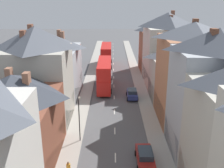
% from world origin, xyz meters
% --- Properties ---
extents(pavement_left, '(2.20, 104.00, 0.14)m').
position_xyz_m(pavement_left, '(-5.10, 38.00, 0.07)').
color(pavement_left, '#A8A399').
rests_on(pavement_left, ground).
extents(pavement_right, '(2.20, 104.00, 0.14)m').
position_xyz_m(pavement_right, '(5.10, 38.00, 0.07)').
color(pavement_right, '#A8A399').
rests_on(pavement_right, ground).
extents(centre_line_dashes, '(0.14, 97.80, 0.01)m').
position_xyz_m(centre_line_dashes, '(0.00, 36.00, 0.01)').
color(centre_line_dashes, silver).
rests_on(centre_line_dashes, ground).
extents(terrace_row_left, '(8.00, 49.38, 13.25)m').
position_xyz_m(terrace_row_left, '(-10.19, 11.35, 5.85)').
color(terrace_row_left, '#A36042').
rests_on(terrace_row_left, ground).
extents(terrace_row_right, '(8.00, 64.39, 14.15)m').
position_xyz_m(terrace_row_right, '(10.19, 18.96, 6.38)').
color(terrace_row_right, '#935138').
rests_on(terrace_row_right, ground).
extents(double_decker_bus_lead, '(2.74, 10.80, 5.30)m').
position_xyz_m(double_decker_bus_lead, '(-1.81, 34.68, 2.82)').
color(double_decker_bus_lead, red).
rests_on(double_decker_bus_lead, ground).
extents(double_decker_bus_mid_street, '(2.74, 10.80, 5.30)m').
position_xyz_m(double_decker_bus_mid_street, '(-1.81, 51.45, 2.82)').
color(double_decker_bus_mid_street, red).
rests_on(double_decker_bus_mid_street, ground).
extents(car_near_blue, '(1.90, 4.10, 1.64)m').
position_xyz_m(car_near_blue, '(3.10, 29.66, 0.82)').
color(car_near_blue, navy).
rests_on(car_near_blue, ground).
extents(car_near_silver, '(1.90, 4.42, 1.64)m').
position_xyz_m(car_near_silver, '(3.10, 10.97, 0.83)').
color(car_near_silver, maroon).
rests_on(car_near_silver, ground).
extents(car_parked_right_a, '(1.90, 3.93, 1.66)m').
position_xyz_m(car_parked_right_a, '(-1.80, 67.54, 0.83)').
color(car_parked_right_a, maroon).
rests_on(car_parked_right_a, ground).
extents(pedestrian_mid_left, '(0.36, 0.22, 1.61)m').
position_xyz_m(pedestrian_mid_left, '(-4.58, 8.76, 1.03)').
color(pedestrian_mid_left, brown).
rests_on(pedestrian_mid_left, pavement_left).
extents(street_lamp, '(0.20, 1.12, 5.50)m').
position_xyz_m(street_lamp, '(-4.25, 15.54, 3.24)').
color(street_lamp, black).
rests_on(street_lamp, ground).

